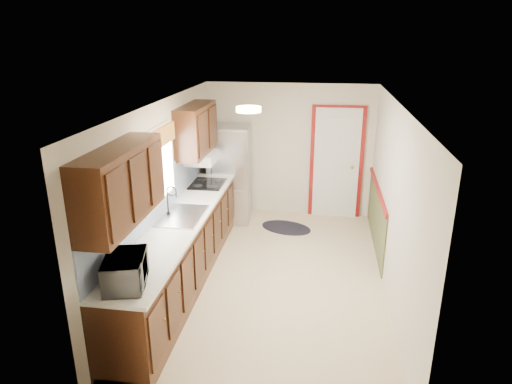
% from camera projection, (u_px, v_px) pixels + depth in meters
% --- Properties ---
extents(room_shell, '(3.20, 5.20, 2.52)m').
position_uv_depth(room_shell, '(274.00, 197.00, 5.92)').
color(room_shell, beige).
rests_on(room_shell, ground).
extents(kitchen_run, '(0.63, 4.00, 2.20)m').
position_uv_depth(kitchen_run, '(178.00, 228.00, 5.95)').
color(kitchen_run, '#33180B').
rests_on(kitchen_run, ground).
extents(back_wall_trim, '(1.12, 2.30, 2.08)m').
position_uv_depth(back_wall_trim, '(344.00, 174.00, 7.95)').
color(back_wall_trim, maroon).
rests_on(back_wall_trim, ground).
extents(ceiling_fixture, '(0.30, 0.30, 0.06)m').
position_uv_depth(ceiling_fixture, '(249.00, 109.00, 5.40)').
color(ceiling_fixture, '#FFD88C').
rests_on(ceiling_fixture, room_shell).
extents(microwave, '(0.43, 0.60, 0.37)m').
position_uv_depth(microwave, '(125.00, 268.00, 4.30)').
color(microwave, white).
rests_on(microwave, kitchen_run).
extents(refrigerator, '(0.76, 0.74, 1.71)m').
position_uv_depth(refrigerator, '(230.00, 173.00, 8.09)').
color(refrigerator, '#B7B7BC').
rests_on(refrigerator, ground).
extents(rug, '(1.03, 0.83, 0.01)m').
position_uv_depth(rug, '(286.00, 228.00, 7.95)').
color(rug, black).
rests_on(rug, ground).
extents(cooktop, '(0.51, 0.61, 0.02)m').
position_uv_depth(cooktop, '(208.00, 184.00, 7.24)').
color(cooktop, black).
rests_on(cooktop, kitchen_run).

